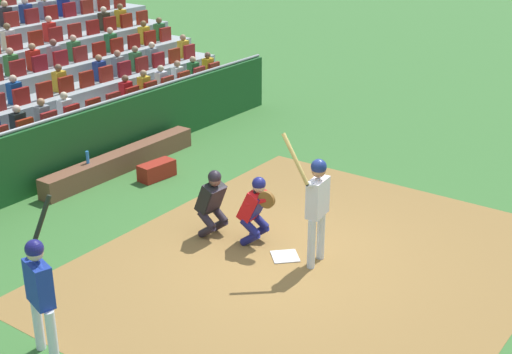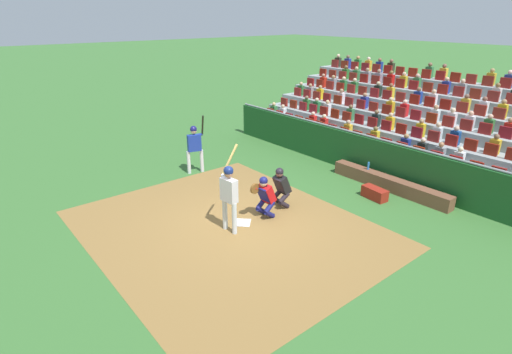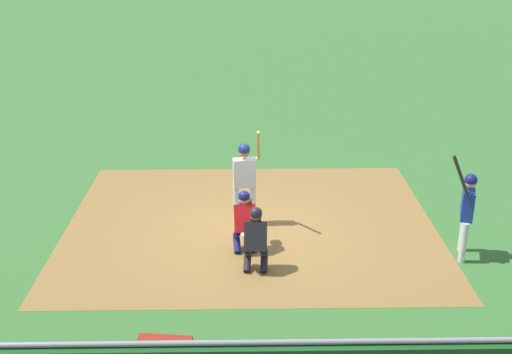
% 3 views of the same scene
% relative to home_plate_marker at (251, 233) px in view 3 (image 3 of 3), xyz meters
% --- Properties ---
extents(ground_plane, '(160.00, 160.00, 0.00)m').
position_rel_home_plate_marker_xyz_m(ground_plane, '(0.00, 0.00, -0.02)').
color(ground_plane, '#396D30').
extents(infield_dirt_patch, '(8.01, 6.69, 0.01)m').
position_rel_home_plate_marker_xyz_m(infield_dirt_patch, '(0.00, 0.50, -0.01)').
color(infield_dirt_patch, olive).
rests_on(infield_dirt_patch, ground_plane).
extents(home_plate_marker, '(0.62, 0.62, 0.02)m').
position_rel_home_plate_marker_xyz_m(home_plate_marker, '(0.00, 0.00, 0.00)').
color(home_plate_marker, white).
rests_on(home_plate_marker, infield_dirt_patch).
extents(batter_at_plate, '(0.59, 0.66, 2.28)m').
position_rel_home_plate_marker_xyz_m(batter_at_plate, '(-0.12, 0.51, 1.15)').
color(batter_at_plate, silver).
rests_on(batter_at_plate, ground_plane).
extents(catcher_crouching, '(0.50, 0.74, 1.28)m').
position_rel_home_plate_marker_xyz_m(catcher_crouching, '(-0.12, -0.70, 0.70)').
color(catcher_crouching, navy).
rests_on(catcher_crouching, ground_plane).
extents(home_plate_umpire, '(0.49, 0.48, 1.29)m').
position_rel_home_plate_marker_xyz_m(home_plate_umpire, '(0.08, -1.50, 0.69)').
color(home_plate_umpire, '#251E28').
rests_on(home_plate_umpire, ground_plane).
extents(equipment_duffel_bag, '(0.85, 0.45, 0.36)m').
position_rel_home_plate_marker_xyz_m(equipment_duffel_bag, '(-1.34, -4.20, 0.16)').
color(equipment_duffel_bag, maroon).
rests_on(equipment_duffel_bag, ground_plane).
extents(on_deck_batter, '(0.64, 0.63, 2.18)m').
position_rel_home_plate_marker_xyz_m(on_deck_batter, '(4.15, -1.04, 1.07)').
color(on_deck_batter, silver).
rests_on(on_deck_batter, ground_plane).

